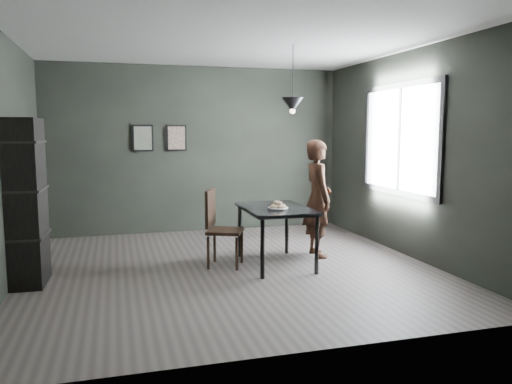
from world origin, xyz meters
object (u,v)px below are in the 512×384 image
object	(u,v)px
shelf_unit	(26,202)
white_plate	(278,208)
wood_chair	(218,223)
pendant_lamp	(293,105)
woman	(318,198)
cafe_table	(276,213)

from	to	relation	value
shelf_unit	white_plate	bearing A→B (deg)	0.06
white_plate	shelf_unit	world-z (taller)	shelf_unit
wood_chair	shelf_unit	distance (m)	2.24
wood_chair	pendant_lamp	xyz separation A→B (m)	(0.97, -0.06, 1.49)
white_plate	woman	distance (m)	0.83
white_plate	pendant_lamp	bearing A→B (deg)	40.77
cafe_table	wood_chair	bearing A→B (deg)	167.57
cafe_table	white_plate	distance (m)	0.16
shelf_unit	pendant_lamp	distance (m)	3.36
white_plate	wood_chair	bearing A→B (deg)	157.60
white_plate	pendant_lamp	distance (m)	1.34
white_plate	pendant_lamp	size ratio (longest dim) A/B	0.27
cafe_table	shelf_unit	world-z (taller)	shelf_unit
white_plate	shelf_unit	distance (m)	2.91
woman	wood_chair	xyz separation A→B (m)	(-1.41, -0.14, -0.24)
cafe_table	woman	bearing A→B (deg)	23.02
cafe_table	woman	xyz separation A→B (m)	(0.70, 0.30, 0.13)
woman	shelf_unit	size ratio (longest dim) A/B	0.86
woman	pendant_lamp	size ratio (longest dim) A/B	1.85
cafe_table	white_plate	xyz separation A→B (m)	(-0.02, -0.13, 0.08)
white_plate	woman	size ratio (longest dim) A/B	0.14
cafe_table	shelf_unit	bearing A→B (deg)	-179.81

